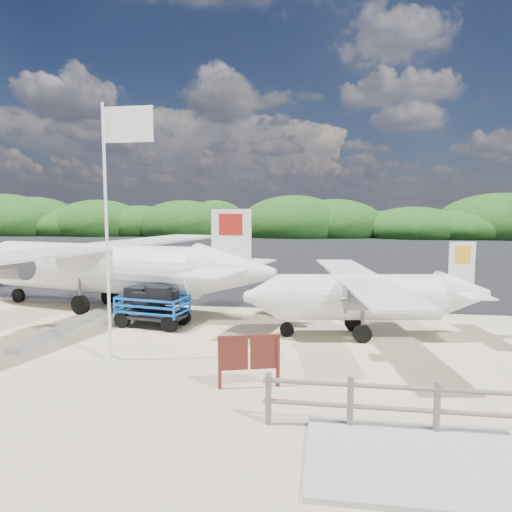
{
  "coord_description": "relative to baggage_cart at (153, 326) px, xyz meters",
  "views": [
    {
      "loc": [
        3.98,
        -13.12,
        4.0
      ],
      "look_at": [
        1.33,
        4.61,
        2.17
      ],
      "focal_mm": 32.0,
      "sensor_mm": 36.0,
      "label": 1
    }
  ],
  "objects": [
    {
      "name": "ground",
      "position": [
        1.8,
        -1.57,
        0.0
      ],
      "size": [
        160.0,
        160.0,
        0.0
      ],
      "primitive_type": "plane",
      "color": "beige"
    },
    {
      "name": "flagpole",
      "position": [
        0.2,
        -3.57,
        0.0
      ],
      "size": [
        1.35,
        0.58,
        6.69
      ],
      "primitive_type": null,
      "rotation": [
        0.0,
        0.0,
        -0.01
      ],
      "color": "white",
      "rests_on": "ground"
    },
    {
      "name": "asphalt_apron",
      "position": [
        1.8,
        28.43,
        0.0
      ],
      "size": [
        90.0,
        50.0,
        0.04
      ],
      "primitive_type": null,
      "color": "#B2B2B2",
      "rests_on": "ground"
    },
    {
      "name": "signboard",
      "position": [
        4.16,
        -4.87,
        0.0
      ],
      "size": [
        1.48,
        0.55,
        1.23
      ],
      "primitive_type": null,
      "rotation": [
        0.0,
        0.0,
        0.28
      ],
      "color": "maroon",
      "rests_on": "ground"
    },
    {
      "name": "vegetation_band",
      "position": [
        1.8,
        53.43,
        0.0
      ],
      "size": [
        124.0,
        8.0,
        4.4
      ],
      "primitive_type": null,
      "color": "#B2B2B2",
      "rests_on": "ground"
    },
    {
      "name": "baggage_cart",
      "position": [
        0.0,
        0.0,
        0.0
      ],
      "size": [
        2.7,
        1.81,
        1.25
      ],
      "primitive_type": null,
      "rotation": [
        0.0,
        0.0,
        -0.16
      ],
      "color": "blue",
      "rests_on": "ground"
    },
    {
      "name": "fence",
      "position": [
        7.8,
        -6.57,
        0.0
      ],
      "size": [
        6.4,
        2.0,
        1.1
      ],
      "primitive_type": null,
      "color": "#B2B2B2",
      "rests_on": "ground"
    },
    {
      "name": "crew_a",
      "position": [
        -0.6,
        2.34,
        0.96
      ],
      "size": [
        0.76,
        0.57,
        1.91
      ],
      "primitive_type": "imported",
      "rotation": [
        0.0,
        0.0,
        2.97
      ],
      "color": "navy",
      "rests_on": "ground"
    },
    {
      "name": "walkway_pad",
      "position": [
        7.3,
        -7.57,
        0.0
      ],
      "size": [
        3.5,
        2.5,
        0.1
      ],
      "primitive_type": null,
      "color": "#B2B2B2",
      "rests_on": "ground"
    },
    {
      "name": "crew_b",
      "position": [
        4.01,
        2.17,
        0.77
      ],
      "size": [
        0.86,
        0.73,
        1.55
      ],
      "primitive_type": "imported",
      "rotation": [
        0.0,
        0.0,
        2.92
      ],
      "color": "navy",
      "rests_on": "ground"
    },
    {
      "name": "aircraft_large",
      "position": [
        16.1,
        23.12,
        0.0
      ],
      "size": [
        20.3,
        20.3,
        5.1
      ],
      "primitive_type": null,
      "rotation": [
        0.0,
        0.0,
        2.92
      ],
      "color": "#B2B2B2",
      "rests_on": "ground"
    },
    {
      "name": "aircraft_small",
      "position": [
        -4.64,
        35.04,
        0.0
      ],
      "size": [
        9.01,
        9.01,
        2.87
      ],
      "primitive_type": null,
      "rotation": [
        0.0,
        0.0,
        3.28
      ],
      "color": "#B2B2B2",
      "rests_on": "ground"
    }
  ]
}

